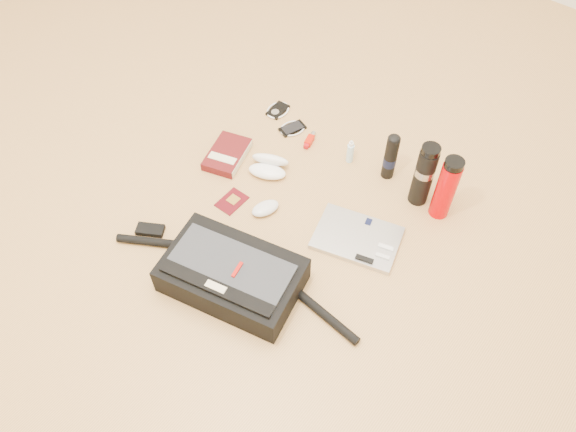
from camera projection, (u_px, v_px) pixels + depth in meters
The scene contains 14 objects.
ground at pixel (273, 229), 1.98m from camera, with size 4.00×4.00×0.00m, color tan.
messenger_bag at pixel (231, 275), 1.80m from camera, with size 0.88×0.36×0.12m.
laptop at pixel (357, 238), 1.94m from camera, with size 0.33×0.27×0.03m.
book at pixel (227, 155), 2.17m from camera, with size 0.18×0.23×0.04m.
passport at pixel (232, 201), 2.05m from camera, with size 0.08×0.11×0.01m.
mouse at pixel (265, 208), 2.01m from camera, with size 0.09×0.12×0.03m.
sunglasses_case at pixel (269, 166), 2.12m from camera, with size 0.18×0.17×0.08m.
ipod at pixel (278, 110), 2.35m from camera, with size 0.09×0.10×0.01m.
phone at pixel (292, 128), 2.28m from camera, with size 0.11×0.12×0.01m.
inhaler at pixel (310, 140), 2.23m from camera, with size 0.04×0.09×0.02m.
spray_bottle at pixel (350, 152), 2.14m from camera, with size 0.04×0.04×0.10m.
aerosol_can at pixel (391, 156), 2.05m from camera, with size 0.06×0.06×0.20m.
thermos_black at pixel (424, 175), 1.96m from camera, with size 0.09×0.09×0.27m.
thermos_red at pixel (446, 188), 1.92m from camera, with size 0.08×0.08×0.27m.
Camera 1 is at (0.78, -0.87, 1.60)m, focal length 35.00 mm.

